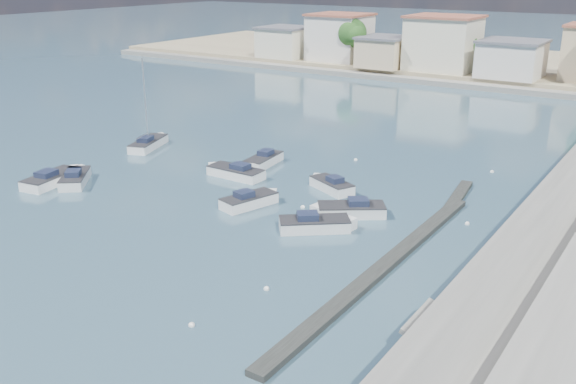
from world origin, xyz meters
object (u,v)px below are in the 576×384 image
object	(u,v)px
motorboat_c	(233,172)
motorboat_f	(330,185)
motorboat_b	(252,201)
motorboat_e	(54,178)
motorboat_g	(262,162)
sailboat	(150,143)
motorboat_h	(318,225)
motorboat_a	(76,178)
motorboat_d	(348,210)

from	to	relation	value
motorboat_c	motorboat_f	xyz separation A→B (m)	(8.55, 1.60, -0.00)
motorboat_b	motorboat_e	xyz separation A→B (m)	(-16.73, -4.74, 0.00)
motorboat_b	motorboat_f	distance (m)	7.07
motorboat_e	motorboat_g	xyz separation A→B (m)	(11.49, 13.40, 0.00)
motorboat_f	motorboat_g	distance (m)	8.69
sailboat	motorboat_h	bearing A→B (deg)	-19.76
motorboat_a	motorboat_f	world-z (taller)	same
motorboat_f	motorboat_c	bearing A→B (deg)	-169.41
motorboat_c	motorboat_a	bearing A→B (deg)	-139.65
motorboat_c	motorboat_f	distance (m)	8.70
motorboat_b	motorboat_h	distance (m)	6.75
motorboat_b	sailboat	bearing A→B (deg)	157.38
motorboat_d	motorboat_f	bearing A→B (deg)	132.58
motorboat_c	motorboat_g	size ratio (longest dim) A/B	1.07
motorboat_a	motorboat_d	xyz separation A→B (m)	(22.33, 5.84, -0.00)
motorboat_b	motorboat_e	world-z (taller)	same
motorboat_a	motorboat_f	xyz separation A→B (m)	(18.48, 10.03, -0.00)
motorboat_a	motorboat_e	size ratio (longest dim) A/B	0.80
motorboat_e	motorboat_f	distance (m)	22.74
motorboat_h	sailboat	world-z (taller)	sailboat
motorboat_e	sailboat	distance (m)	12.37
motorboat_g	motorboat_d	bearing A→B (deg)	-28.05
motorboat_f	motorboat_a	bearing A→B (deg)	-151.50
motorboat_e	motorboat_g	size ratio (longest dim) A/B	1.13
motorboat_b	motorboat_d	world-z (taller)	same
sailboat	motorboat_a	bearing A→B (deg)	-76.15
motorboat_c	motorboat_d	distance (m)	12.67
motorboat_a	motorboat_e	xyz separation A→B (m)	(-1.39, -1.05, -0.00)
motorboat_e	motorboat_g	distance (m)	17.65
motorboat_a	motorboat_h	bearing A→B (deg)	6.13
motorboat_c	motorboat_h	distance (m)	13.48
motorboat_a	motorboat_b	world-z (taller)	same
motorboat_b	sailboat	distance (m)	19.62
motorboat_d	motorboat_e	distance (m)	24.69
motorboat_b	motorboat_c	distance (m)	7.20
motorboat_d	motorboat_h	distance (m)	3.50
motorboat_c	motorboat_d	world-z (taller)	same
motorboat_g	motorboat_h	size ratio (longest dim) A/B	1.07
motorboat_f	motorboat_b	bearing A→B (deg)	-116.32
motorboat_d	motorboat_e	xyz separation A→B (m)	(-23.71, -6.88, 0.00)
motorboat_h	motorboat_g	bearing A→B (deg)	139.87
motorboat_b	motorboat_d	distance (m)	7.31
motorboat_c	motorboat_e	distance (m)	14.76
motorboat_a	motorboat_c	bearing A→B (deg)	40.35
motorboat_f	sailboat	distance (m)	21.28
motorboat_d	motorboat_g	distance (m)	13.85
motorboat_a	motorboat_b	size ratio (longest dim) A/B	0.96
motorboat_h	sailboat	bearing A→B (deg)	160.24
motorboat_f	motorboat_g	bearing A→B (deg)	164.51
motorboat_c	sailboat	size ratio (longest dim) A/B	0.62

